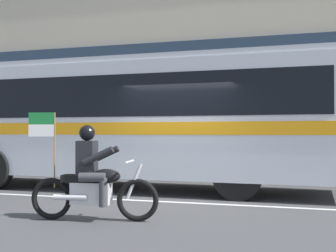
# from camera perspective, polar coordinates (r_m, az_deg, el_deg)

# --- Properties ---
(ground_plane) EXTENTS (60.00, 60.00, 0.00)m
(ground_plane) POSITION_cam_1_polar(r_m,az_deg,el_deg) (9.95, 1.09, -9.14)
(ground_plane) COLOR #3D3D3F
(sidewalk_curb) EXTENTS (28.00, 3.80, 0.15)m
(sidewalk_curb) POSITION_cam_1_polar(r_m,az_deg,el_deg) (14.88, 6.50, -6.06)
(sidewalk_curb) COLOR #B7B2A8
(sidewalk_curb) RESTS_ON ground_plane
(lane_center_stripe) EXTENTS (26.60, 0.14, 0.01)m
(lane_center_stripe) POSITION_cam_1_polar(r_m,az_deg,el_deg) (9.38, 0.08, -9.63)
(lane_center_stripe) COLOR silver
(lane_center_stripe) RESTS_ON ground_plane
(office_building_facade) EXTENTS (28.00, 0.89, 12.05)m
(office_building_facade) POSITION_cam_1_polar(r_m,az_deg,el_deg) (17.68, 7.86, 14.27)
(office_building_facade) COLOR #B2A893
(office_building_facade) RESTS_ON ground_plane
(transit_bus) EXTENTS (10.57, 2.80, 3.22)m
(transit_bus) POSITION_cam_1_polar(r_m,az_deg,el_deg) (11.49, -4.76, 1.40)
(transit_bus) COLOR silver
(transit_bus) RESTS_ON ground_plane
(motorcycle_with_rider) EXTENTS (2.17, 0.74, 1.78)m
(motorcycle_with_rider) POSITION_cam_1_polar(r_m,az_deg,el_deg) (7.49, -9.58, -6.76)
(motorcycle_with_rider) COLOR black
(motorcycle_with_rider) RESTS_ON ground_plane
(fire_hydrant) EXTENTS (0.22, 0.30, 0.75)m
(fire_hydrant) POSITION_cam_1_polar(r_m,az_deg,el_deg) (13.68, 8.35, -4.66)
(fire_hydrant) COLOR red
(fire_hydrant) RESTS_ON sidewalk_curb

